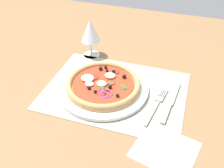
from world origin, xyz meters
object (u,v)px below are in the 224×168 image
Objects in this scene: knife at (171,101)px; wine_glass at (90,31)px; napkin at (165,149)px; pizza at (103,84)px; fork at (157,104)px; plate at (103,88)px.

wine_glass reaches higher than knife.
napkin is at bearing -171.00° from knife.
wine_glass reaches higher than pizza.
fork is 16.61cm from napkin.
pizza is at bearing 93.41° from fork.
knife is (21.92, 0.80, -0.30)cm from plate.
pizza is at bearing 142.65° from napkin.
plate is at bearing 93.47° from fork.
napkin is (34.88, -36.75, -10.11)cm from wine_glass.
plate reaches higher than napkin.
wine_glass is (-11.81, 19.13, 9.34)cm from plate.
knife is at bearing -28.51° from wine_glass.
knife reaches higher than napkin.
knife is (21.97, 0.77, -1.94)cm from pizza.
knife is at bearing 2.02° from pizza.
pizza is 29.19cm from napkin.
knife is 1.35× the size of wine_glass.
fork is 37.74cm from wine_glass.
plate is 21.94cm from knife.
wine_glass reaches higher than fork.
napkin is (1.15, -18.42, -0.47)cm from knife.
knife is at bearing -47.03° from fork.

